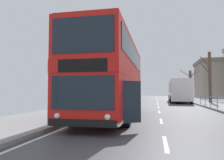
{
  "coord_description": "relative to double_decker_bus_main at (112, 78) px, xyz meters",
  "views": [
    {
      "loc": [
        -0.27,
        -3.79,
        1.5
      ],
      "look_at": [
        -2.52,
        7.24,
        2.11
      ],
      "focal_mm": 34.11,
      "sensor_mm": 36.0,
      "label": 1
    }
  ],
  "objects": [
    {
      "name": "background_bus_far_lane",
      "position": [
        5.65,
        19.27,
        -0.59
      ],
      "size": [
        2.9,
        10.55,
        3.07
      ],
      "color": "white",
      "rests_on": "ground"
    },
    {
      "name": "bare_tree_far_01",
      "position": [
        8.2,
        25.75,
        0.43
      ],
      "size": [
        3.23,
        1.52,
        5.53
      ],
      "color": "brown",
      "rests_on": "ground"
    },
    {
      "name": "double_decker_bus_main",
      "position": [
        0.0,
        0.0,
        0.0
      ],
      "size": [
        3.23,
        10.41,
        4.33
      ],
      "color": "red",
      "rests_on": "ground"
    },
    {
      "name": "bare_tree_far_00",
      "position": [
        8.94,
        15.95,
        1.1
      ],
      "size": [
        1.27,
        2.6,
        6.24
      ],
      "color": "#4C3D2D",
      "rests_on": "ground"
    }
  ]
}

